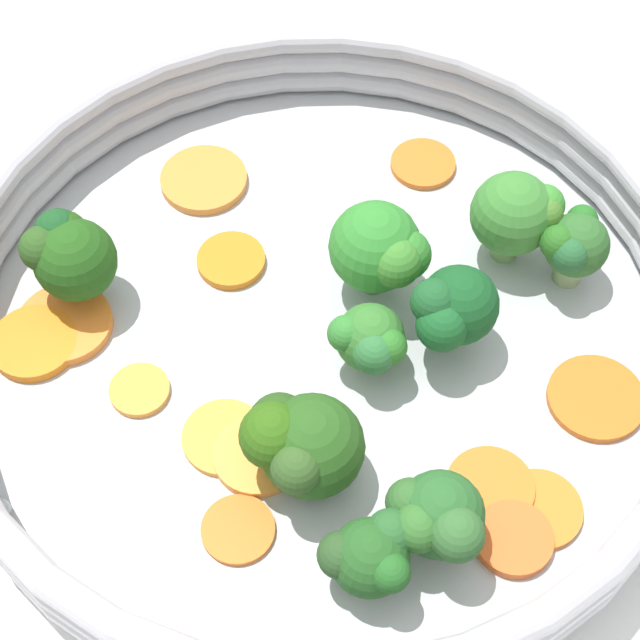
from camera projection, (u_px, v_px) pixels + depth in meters
name	position (u px, v px, depth m)	size (l,w,h in m)	color
ground_plane	(320.00, 350.00, 0.54)	(4.00, 4.00, 0.00)	white
skillet	(320.00, 344.00, 0.54)	(0.35, 0.35, 0.01)	#B2B5B7
skillet_rim_wall	(320.00, 312.00, 0.51)	(0.37, 0.37, 0.04)	#B9B6BE
skillet_rivet_right	(1.00, 509.00, 0.47)	(0.01, 0.01, 0.01)	#B3B9B7
carrot_slice_0	(257.00, 455.00, 0.49)	(0.04, 0.04, 0.01)	#F99838
carrot_slice_1	(224.00, 438.00, 0.50)	(0.04, 0.04, 0.00)	orange
carrot_slice_2	(231.00, 261.00, 0.56)	(0.04, 0.04, 0.00)	orange
carrot_slice_3	(423.00, 164.00, 0.59)	(0.04, 0.04, 0.00)	orange
carrot_slice_4	(65.00, 324.00, 0.53)	(0.05, 0.05, 0.01)	orange
carrot_slice_5	(34.00, 343.00, 0.53)	(0.04, 0.04, 0.01)	orange
carrot_slice_6	(595.00, 403.00, 0.51)	(0.05, 0.05, 0.00)	orange
carrot_slice_7	(539.00, 509.00, 0.48)	(0.04, 0.04, 0.00)	orange
carrot_slice_8	(490.00, 488.00, 0.48)	(0.04, 0.04, 0.01)	orange
carrot_slice_9	(513.00, 539.00, 0.47)	(0.04, 0.04, 0.01)	orange
carrot_slice_10	(204.00, 180.00, 0.59)	(0.05, 0.05, 0.01)	orange
carrot_slice_11	(238.00, 530.00, 0.47)	(0.03, 0.03, 0.00)	orange
carrot_slice_12	(140.00, 390.00, 0.51)	(0.03, 0.03, 0.00)	orange
broccoli_floret_0	(574.00, 245.00, 0.53)	(0.04, 0.03, 0.04)	#8CA36A
broccoli_floret_1	(518.00, 214.00, 0.53)	(0.04, 0.05, 0.05)	#709D57
broccoli_floret_2	(370.00, 341.00, 0.50)	(0.04, 0.04, 0.04)	#8DB46C
broccoli_floret_3	(300.00, 443.00, 0.47)	(0.05, 0.05, 0.05)	#5E9745
broccoli_floret_4	(69.00, 251.00, 0.52)	(0.05, 0.05, 0.05)	#8CAA60
broccoli_floret_5	(451.00, 307.00, 0.50)	(0.04, 0.04, 0.05)	#64954E
broccoli_floret_6	(437.00, 518.00, 0.45)	(0.04, 0.04, 0.04)	#6BA84F
broccoli_floret_7	(381.00, 250.00, 0.52)	(0.05, 0.05, 0.06)	#648756
broccoli_floret_8	(370.00, 556.00, 0.44)	(0.04, 0.04, 0.04)	#648E4F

